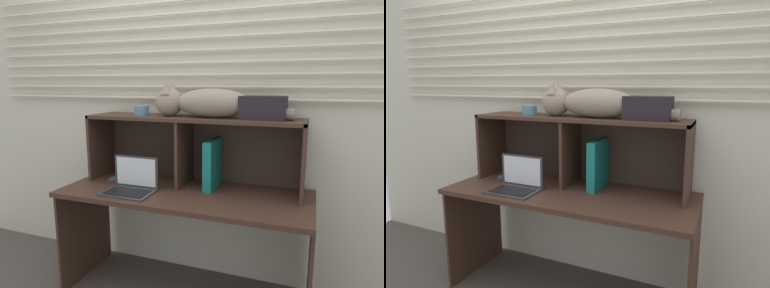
# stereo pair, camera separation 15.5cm
# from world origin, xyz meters

# --- Properties ---
(back_panel_with_blinds) EXTENTS (4.40, 0.08, 2.50)m
(back_panel_with_blinds) POSITION_xyz_m (0.00, 0.55, 1.26)
(back_panel_with_blinds) COLOR beige
(back_panel_with_blinds) RESTS_ON ground
(desk) EXTENTS (1.56, 0.63, 0.72)m
(desk) POSITION_xyz_m (0.00, 0.20, 0.59)
(desk) COLOR #3F291F
(desk) RESTS_ON ground
(hutch_shelf_unit) EXTENTS (1.41, 0.32, 0.45)m
(hutch_shelf_unit) POSITION_xyz_m (-0.01, 0.37, 1.03)
(hutch_shelf_unit) COLOR #3F291F
(hutch_shelf_unit) RESTS_ON desk
(cat) EXTENTS (0.88, 0.20, 0.23)m
(cat) POSITION_xyz_m (0.07, 0.34, 1.26)
(cat) COLOR gray
(cat) RESTS_ON hutch_shelf_unit
(laptop) EXTENTS (0.31, 0.22, 0.21)m
(laptop) POSITION_xyz_m (-0.31, 0.08, 0.76)
(laptop) COLOR #343434
(laptop) RESTS_ON desk
(binder_upright) EXTENTS (0.05, 0.26, 0.31)m
(binder_upright) POSITION_xyz_m (0.14, 0.34, 0.87)
(binder_upright) COLOR #157571
(binder_upright) RESTS_ON desk
(book_stack) EXTENTS (0.16, 0.25, 0.03)m
(book_stack) POSITION_xyz_m (-0.49, 0.34, 0.73)
(book_stack) COLOR brown
(book_stack) RESTS_ON desk
(small_basket) EXTENTS (0.10, 0.10, 0.06)m
(small_basket) POSITION_xyz_m (-0.36, 0.34, 1.20)
(small_basket) COLOR teal
(small_basket) RESTS_ON hutch_shelf_unit
(storage_box) EXTENTS (0.27, 0.16, 0.14)m
(storage_box) POSITION_xyz_m (0.45, 0.34, 1.24)
(storage_box) COLOR black
(storage_box) RESTS_ON hutch_shelf_unit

